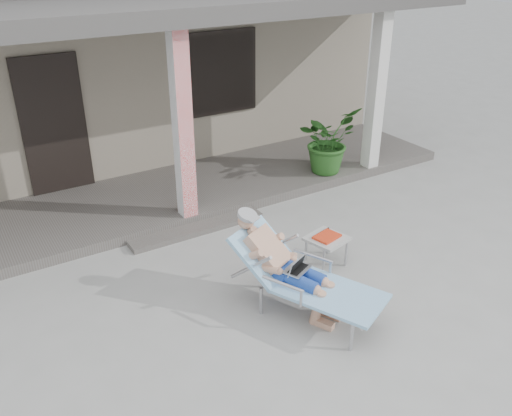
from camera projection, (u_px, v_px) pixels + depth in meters
ground at (268, 297)px, 6.30m from camera, size 60.00×60.00×0.00m
house at (87, 57)px, 10.48m from camera, size 10.40×5.40×3.30m
porch_deck at (165, 197)px, 8.55m from camera, size 10.00×2.00×0.15m
porch_overhang at (152, 17)px, 7.28m from camera, size 10.00×2.30×2.85m
porch_step at (198, 229)px, 7.69m from camera, size 2.00×0.30×0.07m
lounger at (295, 254)px, 5.80m from camera, size 1.30×1.81×1.14m
side_table at (327, 240)px, 6.80m from camera, size 0.55×0.55×0.41m
potted_palm at (328, 140)px, 9.06m from camera, size 1.19×1.09×1.10m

